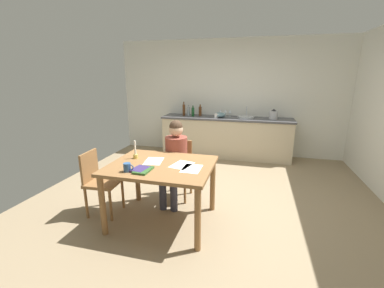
# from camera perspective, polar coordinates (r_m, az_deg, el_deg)

# --- Properties ---
(ground_plane) EXTENTS (5.20, 5.20, 0.04)m
(ground_plane) POSITION_cam_1_polar(r_m,az_deg,el_deg) (3.88, 3.06, -12.81)
(ground_plane) COLOR #937F60
(wall_back) EXTENTS (5.20, 0.12, 2.60)m
(wall_back) POSITION_cam_1_polar(r_m,az_deg,el_deg) (6.02, 8.36, 10.27)
(wall_back) COLOR silver
(wall_back) RESTS_ON ground
(kitchen_counter) EXTENTS (2.88, 0.64, 0.90)m
(kitchen_counter) POSITION_cam_1_polar(r_m,az_deg,el_deg) (5.80, 7.63, 1.61)
(kitchen_counter) COLOR beige
(kitchen_counter) RESTS_ON ground
(dining_table) EXTENTS (1.24, 1.00, 0.77)m
(dining_table) POSITION_cam_1_polar(r_m,az_deg,el_deg) (3.11, -6.89, -6.37)
(dining_table) COLOR olive
(dining_table) RESTS_ON ground
(chair_at_table) EXTENTS (0.40, 0.40, 0.86)m
(chair_at_table) POSITION_cam_1_polar(r_m,az_deg,el_deg) (3.84, -3.11, -5.03)
(chair_at_table) COLOR olive
(chair_at_table) RESTS_ON ground
(person_seated) EXTENTS (0.32, 0.59, 1.19)m
(person_seated) POSITION_cam_1_polar(r_m,az_deg,el_deg) (3.64, -3.87, -2.80)
(person_seated) COLOR brown
(person_seated) RESTS_ON ground
(chair_side_empty) EXTENTS (0.42, 0.42, 0.85)m
(chair_side_empty) POSITION_cam_1_polar(r_m,az_deg,el_deg) (3.57, -20.23, -7.61)
(chair_side_empty) COLOR olive
(chair_side_empty) RESTS_ON ground
(coffee_mug) EXTENTS (0.12, 0.08, 0.10)m
(coffee_mug) POSITION_cam_1_polar(r_m,az_deg,el_deg) (2.90, -14.39, -5.13)
(coffee_mug) COLOR #33598C
(coffee_mug) RESTS_ON dining_table
(candlestick) EXTENTS (0.06, 0.06, 0.24)m
(candlestick) POSITION_cam_1_polar(r_m,az_deg,el_deg) (3.32, -12.66, -2.10)
(candlestick) COLOR gold
(candlestick) RESTS_ON dining_table
(book_magazine) EXTENTS (0.18, 0.23, 0.02)m
(book_magazine) POSITION_cam_1_polar(r_m,az_deg,el_deg) (2.91, -11.65, -5.62)
(book_magazine) COLOR #382B5F
(book_magazine) RESTS_ON dining_table
(book_cookery) EXTENTS (0.16, 0.25, 0.02)m
(book_cookery) POSITION_cam_1_polar(r_m,az_deg,el_deg) (2.88, -10.94, -5.82)
(book_cookery) COLOR #305C29
(book_cookery) RESTS_ON dining_table
(paper_letter) EXTENTS (0.27, 0.34, 0.00)m
(paper_letter) POSITION_cam_1_polar(r_m,az_deg,el_deg) (3.03, -2.31, -4.72)
(paper_letter) COLOR white
(paper_letter) RESTS_ON dining_table
(paper_bill) EXTENTS (0.21, 0.30, 0.00)m
(paper_bill) POSITION_cam_1_polar(r_m,az_deg,el_deg) (2.91, -0.08, -5.57)
(paper_bill) COLOR white
(paper_bill) RESTS_ON dining_table
(paper_envelope) EXTENTS (0.26, 0.33, 0.00)m
(paper_envelope) POSITION_cam_1_polar(r_m,az_deg,el_deg) (3.19, -8.65, -3.83)
(paper_envelope) COLOR white
(paper_envelope) RESTS_ON dining_table
(sink_unit) EXTENTS (0.36, 0.36, 0.24)m
(sink_unit) POSITION_cam_1_polar(r_m,az_deg,el_deg) (5.68, 12.09, 5.97)
(sink_unit) COLOR #B2B7BC
(sink_unit) RESTS_ON kitchen_counter
(bottle_oil) EXTENTS (0.06, 0.06, 0.32)m
(bottle_oil) POSITION_cam_1_polar(r_m,az_deg,el_deg) (5.90, -1.85, 7.74)
(bottle_oil) COLOR #593319
(bottle_oil) RESTS_ON kitchen_counter
(bottle_vinegar) EXTENTS (0.06, 0.06, 0.25)m
(bottle_vinegar) POSITION_cam_1_polar(r_m,az_deg,el_deg) (5.85, -0.81, 7.38)
(bottle_vinegar) COLOR #8C999E
(bottle_vinegar) RESTS_ON kitchen_counter
(bottle_wine_red) EXTENTS (0.06, 0.06, 0.24)m
(bottle_wine_red) POSITION_cam_1_polar(r_m,az_deg,el_deg) (5.81, 0.21, 7.30)
(bottle_wine_red) COLOR #194C23
(bottle_wine_red) RESTS_ON kitchen_counter
(bottle_sauce) EXTENTS (0.07, 0.07, 0.26)m
(bottle_sauce) POSITION_cam_1_polar(r_m,az_deg,el_deg) (5.88, 1.85, 7.46)
(bottle_sauce) COLOR #593319
(bottle_sauce) RESTS_ON kitchen_counter
(mixing_bowl) EXTENTS (0.25, 0.25, 0.11)m
(mixing_bowl) POSITION_cam_1_polar(r_m,az_deg,el_deg) (5.68, 6.32, 6.56)
(mixing_bowl) COLOR #668C99
(mixing_bowl) RESTS_ON kitchen_counter
(stovetop_kettle) EXTENTS (0.18, 0.18, 0.22)m
(stovetop_kettle) POSITION_cam_1_polar(r_m,az_deg,el_deg) (5.67, 17.91, 6.33)
(stovetop_kettle) COLOR #B7BABF
(stovetop_kettle) RESTS_ON kitchen_counter
(wine_glass_near_sink) EXTENTS (0.07, 0.07, 0.15)m
(wine_glass_near_sink) POSITION_cam_1_polar(r_m,az_deg,el_deg) (5.84, 8.57, 7.23)
(wine_glass_near_sink) COLOR silver
(wine_glass_near_sink) RESTS_ON kitchen_counter
(wine_glass_by_kettle) EXTENTS (0.07, 0.07, 0.15)m
(wine_glass_by_kettle) POSITION_cam_1_polar(r_m,az_deg,el_deg) (5.85, 7.57, 7.28)
(wine_glass_by_kettle) COLOR silver
(wine_glass_by_kettle) RESTS_ON kitchen_counter
(wine_glass_back_left) EXTENTS (0.07, 0.07, 0.15)m
(wine_glass_back_left) POSITION_cam_1_polar(r_m,az_deg,el_deg) (5.86, 6.40, 7.34)
(wine_glass_back_left) COLOR silver
(wine_glass_back_left) RESTS_ON kitchen_counter
(teacup_on_counter) EXTENTS (0.11, 0.07, 0.10)m
(teacup_on_counter) POSITION_cam_1_polar(r_m,az_deg,el_deg) (5.59, 5.46, 6.39)
(teacup_on_counter) COLOR white
(teacup_on_counter) RESTS_ON kitchen_counter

